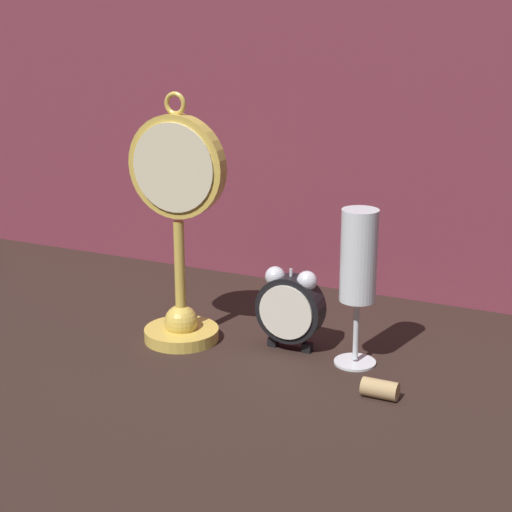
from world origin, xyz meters
The scene contains 6 objects.
ground_plane centered at (0.00, 0.00, 0.00)m, with size 4.00×4.00×0.00m, color black.
fabric_backdrop_drape centered at (0.00, 0.33, 0.30)m, with size 1.32×0.01×0.60m, color brown.
pocket_watch_on_stand centered at (-0.09, 0.04, 0.15)m, with size 0.13×0.10×0.33m.
alarm_clock_twin_bell centered at (0.05, 0.07, 0.06)m, with size 0.09×0.03×0.11m.
champagne_flute centered at (0.14, 0.06, 0.13)m, with size 0.05×0.05×0.20m.
wine_cork centered at (0.20, -0.01, 0.01)m, with size 0.02×0.02×0.04m, color tan.
Camera 1 is at (0.45, -0.88, 0.45)m, focal length 60.00 mm.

